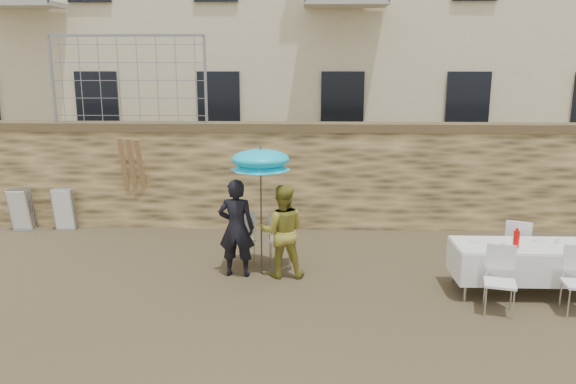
{
  "coord_description": "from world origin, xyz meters",
  "views": [
    {
      "loc": [
        0.71,
        -6.69,
        3.43
      ],
      "look_at": [
        0.4,
        2.2,
        1.4
      ],
      "focal_mm": 35.0,
      "sensor_mm": 36.0,
      "label": 1
    }
  ],
  "objects_px": {
    "table_chair_back": "(518,247)",
    "soda_bottle": "(516,239)",
    "woman_dress": "(282,231)",
    "chair_stack_left": "(25,207)",
    "man_suit": "(236,228)",
    "umbrella": "(261,163)",
    "couple_chair_right": "(281,238)",
    "banquet_table": "(525,247)",
    "table_chair_front_left": "(500,281)",
    "chair_stack_right": "(66,208)",
    "couple_chair_left": "(241,238)"
  },
  "relations": [
    {
      "from": "table_chair_back",
      "to": "soda_bottle",
      "type": "bearing_deg",
      "value": 91.21
    },
    {
      "from": "woman_dress",
      "to": "chair_stack_left",
      "type": "bearing_deg",
      "value": -26.95
    },
    {
      "from": "soda_bottle",
      "to": "man_suit",
      "type": "bearing_deg",
      "value": 170.23
    },
    {
      "from": "umbrella",
      "to": "chair_stack_left",
      "type": "bearing_deg",
      "value": 154.82
    },
    {
      "from": "woman_dress",
      "to": "umbrella",
      "type": "xyz_separation_m",
      "value": [
        -0.35,
        0.1,
        1.11
      ]
    },
    {
      "from": "couple_chair_right",
      "to": "banquet_table",
      "type": "xyz_separation_m",
      "value": [
        3.75,
        -1.13,
        0.25
      ]
    },
    {
      "from": "woman_dress",
      "to": "table_chair_front_left",
      "type": "xyz_separation_m",
      "value": [
        3.1,
        -1.33,
        -0.29
      ]
    },
    {
      "from": "couple_chair_right",
      "to": "chair_stack_right",
      "type": "distance_m",
      "value": 5.07
    },
    {
      "from": "table_chair_back",
      "to": "chair_stack_left",
      "type": "relative_size",
      "value": 1.04
    },
    {
      "from": "couple_chair_right",
      "to": "woman_dress",
      "type": "bearing_deg",
      "value": 94.92
    },
    {
      "from": "banquet_table",
      "to": "soda_bottle",
      "type": "height_order",
      "value": "soda_bottle"
    },
    {
      "from": "banquet_table",
      "to": "chair_stack_right",
      "type": "xyz_separation_m",
      "value": [
        -8.4,
        3.15,
        -0.27
      ]
    },
    {
      "from": "soda_bottle",
      "to": "table_chair_back",
      "type": "relative_size",
      "value": 0.27
    },
    {
      "from": "banquet_table",
      "to": "chair_stack_left",
      "type": "relative_size",
      "value": 2.28
    },
    {
      "from": "umbrella",
      "to": "chair_stack_right",
      "type": "bearing_deg",
      "value": 150.43
    },
    {
      "from": "umbrella",
      "to": "couple_chair_left",
      "type": "distance_m",
      "value": 1.52
    },
    {
      "from": "man_suit",
      "to": "couple_chair_left",
      "type": "relative_size",
      "value": 1.7
    },
    {
      "from": "couple_chair_right",
      "to": "soda_bottle",
      "type": "xyz_separation_m",
      "value": [
        3.55,
        -1.28,
        0.43
      ]
    },
    {
      "from": "man_suit",
      "to": "soda_bottle",
      "type": "xyz_separation_m",
      "value": [
        4.25,
        -0.73,
        0.09
      ]
    },
    {
      "from": "woman_dress",
      "to": "banquet_table",
      "type": "distance_m",
      "value": 3.75
    },
    {
      "from": "umbrella",
      "to": "man_suit",
      "type": "bearing_deg",
      "value": -165.96
    },
    {
      "from": "soda_bottle",
      "to": "chair_stack_right",
      "type": "height_order",
      "value": "soda_bottle"
    },
    {
      "from": "man_suit",
      "to": "chair_stack_right",
      "type": "relative_size",
      "value": 1.78
    },
    {
      "from": "woman_dress",
      "to": "table_chair_back",
      "type": "bearing_deg",
      "value": -179.12
    },
    {
      "from": "table_chair_back",
      "to": "banquet_table",
      "type": "bearing_deg",
      "value": 100.01
    },
    {
      "from": "chair_stack_left",
      "to": "table_chair_back",
      "type": "bearing_deg",
      "value": -13.9
    },
    {
      "from": "banquet_table",
      "to": "table_chair_front_left",
      "type": "xyz_separation_m",
      "value": [
        -0.6,
        -0.75,
        -0.25
      ]
    },
    {
      "from": "couple_chair_right",
      "to": "table_chair_front_left",
      "type": "distance_m",
      "value": 3.67
    },
    {
      "from": "umbrella",
      "to": "couple_chair_left",
      "type": "relative_size",
      "value": 2.08
    },
    {
      "from": "chair_stack_left",
      "to": "chair_stack_right",
      "type": "relative_size",
      "value": 1.0
    },
    {
      "from": "man_suit",
      "to": "couple_chair_right",
      "type": "height_order",
      "value": "man_suit"
    },
    {
      "from": "woman_dress",
      "to": "chair_stack_right",
      "type": "relative_size",
      "value": 1.68
    },
    {
      "from": "couple_chair_left",
      "to": "chair_stack_right",
      "type": "bearing_deg",
      "value": -54.78
    },
    {
      "from": "banquet_table",
      "to": "soda_bottle",
      "type": "bearing_deg",
      "value": -143.13
    },
    {
      "from": "man_suit",
      "to": "table_chair_front_left",
      "type": "xyz_separation_m",
      "value": [
        3.85,
        -1.33,
        -0.34
      ]
    },
    {
      "from": "chair_stack_left",
      "to": "man_suit",
      "type": "bearing_deg",
      "value": -27.9
    },
    {
      "from": "umbrella",
      "to": "table_chair_back",
      "type": "xyz_separation_m",
      "value": [
        4.25,
        0.12,
        -1.4
      ]
    },
    {
      "from": "man_suit",
      "to": "couple_chair_right",
      "type": "xyz_separation_m",
      "value": [
        0.7,
        0.55,
        -0.34
      ]
    },
    {
      "from": "couple_chair_left",
      "to": "table_chair_back",
      "type": "height_order",
      "value": "same"
    },
    {
      "from": "man_suit",
      "to": "soda_bottle",
      "type": "height_order",
      "value": "man_suit"
    },
    {
      "from": "couple_chair_left",
      "to": "banquet_table",
      "type": "xyz_separation_m",
      "value": [
        4.45,
        -1.13,
        0.25
      ]
    },
    {
      "from": "couple_chair_right",
      "to": "soda_bottle",
      "type": "distance_m",
      "value": 3.8
    },
    {
      "from": "chair_stack_right",
      "to": "soda_bottle",
      "type": "bearing_deg",
      "value": -21.92
    },
    {
      "from": "couple_chair_left",
      "to": "chair_stack_left",
      "type": "relative_size",
      "value": 1.04
    },
    {
      "from": "banquet_table",
      "to": "table_chair_front_left",
      "type": "bearing_deg",
      "value": -128.66
    },
    {
      "from": "chair_stack_right",
      "to": "couple_chair_right",
      "type": "bearing_deg",
      "value": -23.47
    },
    {
      "from": "umbrella",
      "to": "couple_chair_left",
      "type": "xyz_separation_m",
      "value": [
        -0.4,
        0.45,
        -1.4
      ]
    },
    {
      "from": "woman_dress",
      "to": "banquet_table",
      "type": "xyz_separation_m",
      "value": [
        3.7,
        -0.58,
        -0.04
      ]
    },
    {
      "from": "woman_dress",
      "to": "umbrella",
      "type": "distance_m",
      "value": 1.17
    },
    {
      "from": "umbrella",
      "to": "chair_stack_right",
      "type": "xyz_separation_m",
      "value": [
        -4.35,
        2.47,
        -1.42
      ]
    }
  ]
}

